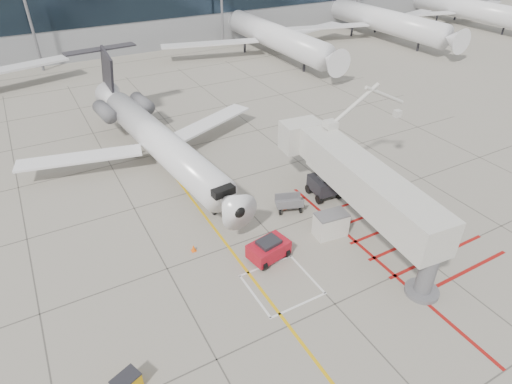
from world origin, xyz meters
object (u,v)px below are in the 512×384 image
regional_jet (169,135)px  spill_bin (127,384)px  pushback_tug (269,249)px  jet_bridge (370,194)px

regional_jet → spill_bin: regional_jet is taller
pushback_tug → spill_bin: (-11.19, -5.12, -0.24)m
jet_bridge → spill_bin: jet_bridge is taller
jet_bridge → pushback_tug: size_ratio=6.63×
jet_bridge → pushback_tug: (-7.44, 1.33, -2.85)m
regional_jet → jet_bridge: (9.39, -15.09, -0.43)m
regional_jet → spill_bin: size_ratio=23.99×
pushback_tug → spill_bin: pushback_tug is taller
regional_jet → spill_bin: (-9.24, -18.88, -3.52)m
regional_jet → jet_bridge: size_ratio=1.71×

